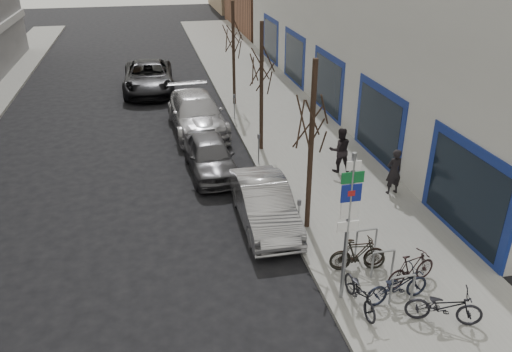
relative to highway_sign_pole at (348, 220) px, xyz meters
name	(u,v)px	position (x,y,z in m)	size (l,w,h in m)	color
ground	(250,315)	(-2.40, 0.01, -2.46)	(120.00, 120.00, 0.00)	black
sidewalk_east	(303,146)	(2.10, 10.01, -2.38)	(5.00, 70.00, 0.15)	slate
commercial_building	(491,4)	(14.60, 16.01, 2.54)	(20.00, 32.00, 10.00)	#B7B7B2
highway_sign_pole	(348,220)	(0.00, 0.00, 0.00)	(0.55, 0.10, 4.20)	gray
bike_rack	(383,260)	(1.40, 0.61, -1.80)	(0.66, 2.26, 0.83)	gray
tree_near	(313,107)	(0.20, 3.51, 1.65)	(1.80, 1.80, 5.50)	black
tree_mid	(262,57)	(0.20, 10.01, 1.65)	(1.80, 1.80, 5.50)	black
tree_far	(233,29)	(0.20, 16.51, 1.65)	(1.80, 1.80, 5.50)	black
meter_front	(299,214)	(-0.25, 3.01, -1.54)	(0.10, 0.08, 1.27)	gray
meter_mid	(259,146)	(-0.25, 8.51, -1.54)	(0.10, 0.08, 1.27)	gray
meter_back	(234,104)	(-0.25, 14.01, -1.54)	(0.10, 0.08, 1.27)	gray
bike_near_left	(361,290)	(0.31, -0.42, -1.80)	(0.51, 1.67, 1.02)	black
bike_near_right	(411,269)	(1.97, 0.13, -1.81)	(0.48, 1.63, 0.99)	black
bike_mid_curb	(398,283)	(1.31, -0.40, -1.77)	(0.53, 1.76, 1.08)	black
bike_mid_inner	(358,255)	(0.85, 1.02, -1.83)	(0.47, 1.58, 0.96)	black
bike_far_curb	(445,303)	(2.04, -1.35, -1.76)	(0.54, 1.80, 1.10)	black
bike_far_inner	(358,253)	(0.88, 1.12, -1.82)	(0.48, 1.60, 0.97)	black
parked_car_front	(264,204)	(-1.04, 4.18, -1.72)	(1.56, 4.46, 1.47)	#9C9CA1
parked_car_mid	(210,156)	(-2.22, 8.40, -1.73)	(1.73, 4.29, 1.46)	#46454A
parked_car_back	(197,113)	(-2.21, 13.24, -1.61)	(2.38, 5.85, 1.70)	#949397
lane_car	(149,77)	(-4.27, 20.40, -1.60)	(2.86, 6.20, 1.72)	black
pedestrian_near	(394,172)	(3.86, 5.01, -1.46)	(0.62, 0.41, 1.69)	black
pedestrian_far	(340,150)	(2.66, 7.16, -1.41)	(0.66, 0.45, 1.80)	black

